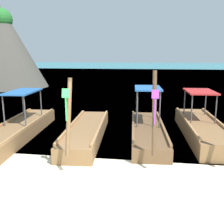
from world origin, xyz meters
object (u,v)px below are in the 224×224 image
object	(u,v)px
longtail_boat_blue_ribbon	(17,130)
longtail_boat_red_ribbon	(201,128)
karst_rock	(3,48)
longtail_boat_green_ribbon	(86,132)
longtail_boat_violet_ribbon	(148,130)

from	to	relation	value
longtail_boat_blue_ribbon	longtail_boat_red_ribbon	xyz separation A→B (m)	(7.22, 1.23, 0.03)
longtail_boat_blue_ribbon	karst_rock	size ratio (longest dim) A/B	0.79
longtail_boat_green_ribbon	karst_rock	distance (m)	20.62
karst_rock	longtail_boat_violet_ribbon	bearing A→B (deg)	-45.54
longtail_boat_blue_ribbon	longtail_boat_violet_ribbon	distance (m)	5.15
longtail_boat_blue_ribbon	karst_rock	bearing A→B (deg)	121.72
longtail_boat_red_ribbon	karst_rock	xyz separation A→B (m)	(-17.20, 14.92, 3.59)
longtail_boat_violet_ribbon	karst_rock	world-z (taller)	karst_rock
longtail_boat_blue_ribbon	longtail_boat_violet_ribbon	xyz separation A→B (m)	(5.09, 0.79, -0.01)
longtail_boat_blue_ribbon	longtail_boat_green_ribbon	xyz separation A→B (m)	(2.72, 0.32, -0.05)
longtail_boat_red_ribbon	karst_rock	size ratio (longest dim) A/B	0.70
longtail_boat_blue_ribbon	karst_rock	distance (m)	19.33
longtail_boat_red_ribbon	karst_rock	bearing A→B (deg)	139.06
longtail_boat_blue_ribbon	longtail_boat_red_ribbon	distance (m)	7.32
longtail_boat_violet_ribbon	karst_rock	size ratio (longest dim) A/B	0.67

